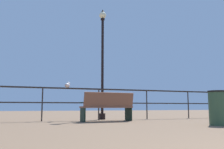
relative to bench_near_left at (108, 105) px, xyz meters
name	(u,v)px	position (x,y,z in m)	size (l,w,h in m)	color
pier_railing	(99,97)	(-0.01, 0.89, 0.31)	(19.33, 0.05, 1.11)	#2A2421
bench_near_left	(108,105)	(0.00, 0.00, 0.00)	(1.69, 0.74, 0.91)	brown
lamppost_center	(102,57)	(0.24, 1.23, 1.83)	(0.27, 0.27, 4.22)	black
seagull_on_rail	(67,85)	(-1.13, 0.91, 0.69)	(0.27, 0.41, 0.21)	silver
trash_bin	(218,108)	(1.96, -2.60, -0.07)	(0.45, 0.45, 0.86)	#304C32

